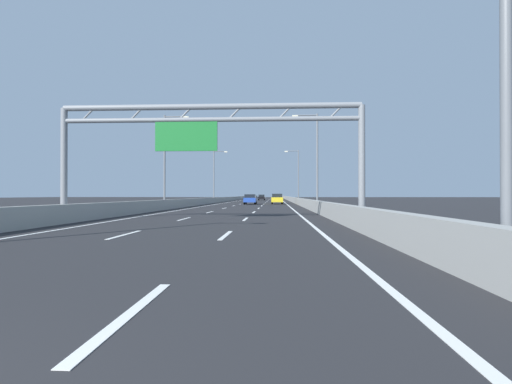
# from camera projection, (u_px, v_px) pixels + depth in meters

# --- Properties ---
(ground_plane) EXTENTS (260.00, 260.00, 0.00)m
(ground_plane) POSITION_uv_depth(u_px,v_px,m) (262.00, 200.00, 101.11)
(ground_plane) COLOR #262628
(lane_dash_left_1) EXTENTS (0.16, 3.00, 0.01)m
(lane_dash_left_1) POSITION_uv_depth(u_px,v_px,m) (125.00, 235.00, 13.81)
(lane_dash_left_1) COLOR white
(lane_dash_left_1) RESTS_ON ground_plane
(lane_dash_left_2) EXTENTS (0.16, 3.00, 0.01)m
(lane_dash_left_2) POSITION_uv_depth(u_px,v_px,m) (184.00, 219.00, 22.80)
(lane_dash_left_2) COLOR white
(lane_dash_left_2) RESTS_ON ground_plane
(lane_dash_left_3) EXTENTS (0.16, 3.00, 0.01)m
(lane_dash_left_3) POSITION_uv_depth(u_px,v_px,m) (210.00, 212.00, 31.79)
(lane_dash_left_3) COLOR white
(lane_dash_left_3) RESTS_ON ground_plane
(lane_dash_left_4) EXTENTS (0.16, 3.00, 0.01)m
(lane_dash_left_4) POSITION_uv_depth(u_px,v_px,m) (224.00, 208.00, 40.78)
(lane_dash_left_4) COLOR white
(lane_dash_left_4) RESTS_ON ground_plane
(lane_dash_left_5) EXTENTS (0.16, 3.00, 0.01)m
(lane_dash_left_5) POSITION_uv_depth(u_px,v_px,m) (234.00, 206.00, 49.77)
(lane_dash_left_5) COLOR white
(lane_dash_left_5) RESTS_ON ground_plane
(lane_dash_left_6) EXTENTS (0.16, 3.00, 0.01)m
(lane_dash_left_6) POSITION_uv_depth(u_px,v_px,m) (240.00, 204.00, 58.76)
(lane_dash_left_6) COLOR white
(lane_dash_left_6) RESTS_ON ground_plane
(lane_dash_left_7) EXTENTS (0.16, 3.00, 0.01)m
(lane_dash_left_7) POSITION_uv_depth(u_px,v_px,m) (245.00, 203.00, 67.74)
(lane_dash_left_7) COLOR white
(lane_dash_left_7) RESTS_ON ground_plane
(lane_dash_left_8) EXTENTS (0.16, 3.00, 0.01)m
(lane_dash_left_8) POSITION_uv_depth(u_px,v_px,m) (248.00, 202.00, 76.73)
(lane_dash_left_8) COLOR white
(lane_dash_left_8) RESTS_ON ground_plane
(lane_dash_left_9) EXTENTS (0.16, 3.00, 0.01)m
(lane_dash_left_9) POSITION_uv_depth(u_px,v_px,m) (251.00, 201.00, 85.72)
(lane_dash_left_9) COLOR white
(lane_dash_left_9) RESTS_ON ground_plane
(lane_dash_left_10) EXTENTS (0.16, 3.00, 0.01)m
(lane_dash_left_10) POSITION_uv_depth(u_px,v_px,m) (253.00, 201.00, 94.71)
(lane_dash_left_10) COLOR white
(lane_dash_left_10) RESTS_ON ground_plane
(lane_dash_left_11) EXTENTS (0.16, 3.00, 0.01)m
(lane_dash_left_11) POSITION_uv_depth(u_px,v_px,m) (255.00, 200.00, 103.70)
(lane_dash_left_11) COLOR white
(lane_dash_left_11) RESTS_ON ground_plane
(lane_dash_left_12) EXTENTS (0.16, 3.00, 0.01)m
(lane_dash_left_12) POSITION_uv_depth(u_px,v_px,m) (257.00, 200.00, 112.69)
(lane_dash_left_12) COLOR white
(lane_dash_left_12) RESTS_ON ground_plane
(lane_dash_left_13) EXTENTS (0.16, 3.00, 0.01)m
(lane_dash_left_13) POSITION_uv_depth(u_px,v_px,m) (258.00, 199.00, 121.68)
(lane_dash_left_13) COLOR white
(lane_dash_left_13) RESTS_ON ground_plane
(lane_dash_left_14) EXTENTS (0.16, 3.00, 0.01)m
(lane_dash_left_14) POSITION_uv_depth(u_px,v_px,m) (259.00, 199.00, 130.66)
(lane_dash_left_14) COLOR white
(lane_dash_left_14) RESTS_ON ground_plane
(lane_dash_left_15) EXTENTS (0.16, 3.00, 0.01)m
(lane_dash_left_15) POSITION_uv_depth(u_px,v_px,m) (260.00, 199.00, 139.65)
(lane_dash_left_15) COLOR white
(lane_dash_left_15) RESTS_ON ground_plane
(lane_dash_left_16) EXTENTS (0.16, 3.00, 0.01)m
(lane_dash_left_16) POSITION_uv_depth(u_px,v_px,m) (261.00, 198.00, 148.64)
(lane_dash_left_16) COLOR white
(lane_dash_left_16) RESTS_ON ground_plane
(lane_dash_left_17) EXTENTS (0.16, 3.00, 0.01)m
(lane_dash_left_17) POSITION_uv_depth(u_px,v_px,m) (262.00, 198.00, 157.63)
(lane_dash_left_17) COLOR white
(lane_dash_left_17) RESTS_ON ground_plane
(lane_dash_right_0) EXTENTS (0.16, 3.00, 0.01)m
(lane_dash_right_0) POSITION_uv_depth(u_px,v_px,m) (130.00, 314.00, 4.64)
(lane_dash_right_0) COLOR white
(lane_dash_right_0) RESTS_ON ground_plane
(lane_dash_right_1) EXTENTS (0.16, 3.00, 0.01)m
(lane_dash_right_1) POSITION_uv_depth(u_px,v_px,m) (226.00, 235.00, 13.63)
(lane_dash_right_1) COLOR white
(lane_dash_right_1) RESTS_ON ground_plane
(lane_dash_right_2) EXTENTS (0.16, 3.00, 0.01)m
(lane_dash_right_2) POSITION_uv_depth(u_px,v_px,m) (245.00, 219.00, 22.62)
(lane_dash_right_2) COLOR white
(lane_dash_right_2) RESTS_ON ground_plane
(lane_dash_right_3) EXTENTS (0.16, 3.00, 0.01)m
(lane_dash_right_3) POSITION_uv_depth(u_px,v_px,m) (254.00, 212.00, 31.61)
(lane_dash_right_3) COLOR white
(lane_dash_right_3) RESTS_ON ground_plane
(lane_dash_right_4) EXTENTS (0.16, 3.00, 0.01)m
(lane_dash_right_4) POSITION_uv_depth(u_px,v_px,m) (259.00, 208.00, 40.60)
(lane_dash_right_4) COLOR white
(lane_dash_right_4) RESTS_ON ground_plane
(lane_dash_right_5) EXTENTS (0.16, 3.00, 0.01)m
(lane_dash_right_5) POSITION_uv_depth(u_px,v_px,m) (262.00, 206.00, 49.59)
(lane_dash_right_5) COLOR white
(lane_dash_right_5) RESTS_ON ground_plane
(lane_dash_right_6) EXTENTS (0.16, 3.00, 0.01)m
(lane_dash_right_6) POSITION_uv_depth(u_px,v_px,m) (264.00, 204.00, 58.58)
(lane_dash_right_6) COLOR white
(lane_dash_right_6) RESTS_ON ground_plane
(lane_dash_right_7) EXTENTS (0.16, 3.00, 0.01)m
(lane_dash_right_7) POSITION_uv_depth(u_px,v_px,m) (265.00, 203.00, 67.57)
(lane_dash_right_7) COLOR white
(lane_dash_right_7) RESTS_ON ground_plane
(lane_dash_right_8) EXTENTS (0.16, 3.00, 0.01)m
(lane_dash_right_8) POSITION_uv_depth(u_px,v_px,m) (267.00, 202.00, 76.55)
(lane_dash_right_8) COLOR white
(lane_dash_right_8) RESTS_ON ground_plane
(lane_dash_right_9) EXTENTS (0.16, 3.00, 0.01)m
(lane_dash_right_9) POSITION_uv_depth(u_px,v_px,m) (267.00, 201.00, 85.54)
(lane_dash_right_9) COLOR white
(lane_dash_right_9) RESTS_ON ground_plane
(lane_dash_right_10) EXTENTS (0.16, 3.00, 0.01)m
(lane_dash_right_10) POSITION_uv_depth(u_px,v_px,m) (268.00, 201.00, 94.53)
(lane_dash_right_10) COLOR white
(lane_dash_right_10) RESTS_ON ground_plane
(lane_dash_right_11) EXTENTS (0.16, 3.00, 0.01)m
(lane_dash_right_11) POSITION_uv_depth(u_px,v_px,m) (269.00, 200.00, 103.52)
(lane_dash_right_11) COLOR white
(lane_dash_right_11) RESTS_ON ground_plane
(lane_dash_right_12) EXTENTS (0.16, 3.00, 0.01)m
(lane_dash_right_12) POSITION_uv_depth(u_px,v_px,m) (269.00, 200.00, 112.51)
(lane_dash_right_12) COLOR white
(lane_dash_right_12) RESTS_ON ground_plane
(lane_dash_right_13) EXTENTS (0.16, 3.00, 0.01)m
(lane_dash_right_13) POSITION_uv_depth(u_px,v_px,m) (270.00, 199.00, 121.50)
(lane_dash_right_13) COLOR white
(lane_dash_right_13) RESTS_ON ground_plane
(lane_dash_right_14) EXTENTS (0.16, 3.00, 0.01)m
(lane_dash_right_14) POSITION_uv_depth(u_px,v_px,m) (270.00, 199.00, 130.49)
(lane_dash_right_14) COLOR white
(lane_dash_right_14) RESTS_ON ground_plane
(lane_dash_right_15) EXTENTS (0.16, 3.00, 0.01)m
(lane_dash_right_15) POSITION_uv_depth(u_px,v_px,m) (271.00, 199.00, 139.47)
(lane_dash_right_15) COLOR white
(lane_dash_right_15) RESTS_ON ground_plane
(lane_dash_right_16) EXTENTS (0.16, 3.00, 0.01)m
(lane_dash_right_16) POSITION_uv_depth(u_px,v_px,m) (271.00, 198.00, 148.46)
(lane_dash_right_16) COLOR white
(lane_dash_right_16) RESTS_ON ground_plane
(lane_dash_right_17) EXTENTS (0.16, 3.00, 0.01)m
(lane_dash_right_17) POSITION_uv_depth(u_px,v_px,m) (271.00, 198.00, 157.45)
(lane_dash_right_17) COLOR white
(lane_dash_right_17) RESTS_ON ground_plane
(edge_line_left) EXTENTS (0.16, 176.00, 0.01)m
(edge_line_left) POSITION_uv_depth(u_px,v_px,m) (237.00, 201.00, 89.39)
(edge_line_left) COLOR white
(edge_line_left) RESTS_ON ground_plane
(edge_line_right) EXTENTS (0.16, 176.00, 0.01)m
(edge_line_right) POSITION_uv_depth(u_px,v_px,m) (283.00, 201.00, 88.87)
(edge_line_right) COLOR white
(edge_line_right) RESTS_ON ground_plane
(barrier_left) EXTENTS (0.45, 220.00, 0.95)m
(barrier_left) POSITION_uv_depth(u_px,v_px,m) (239.00, 198.00, 111.45)
(barrier_left) COLOR #9E9E99
(barrier_left) RESTS_ON ground_plane
(barrier_right) EXTENTS (0.45, 220.00, 0.95)m
(barrier_right) POSITION_uv_depth(u_px,v_px,m) (287.00, 198.00, 110.76)
(barrier_right) COLOR #9E9E99
(barrier_right) RESTS_ON ground_plane
(sign_gantry) EXTENTS (16.61, 0.36, 6.36)m
(sign_gantry) POSITION_uv_depth(u_px,v_px,m) (207.00, 132.00, 21.10)
(sign_gantry) COLOR gray
(sign_gantry) RESTS_ON ground_plane
(streetlamp_left_mid) EXTENTS (2.58, 0.28, 9.50)m
(streetlamp_left_mid) POSITION_uv_depth(u_px,v_px,m) (167.00, 156.00, 39.47)
(streetlamp_left_mid) COLOR slate
(streetlamp_left_mid) RESTS_ON ground_plane
(streetlamp_right_mid) EXTENTS (2.58, 0.28, 9.50)m
(streetlamp_right_mid) POSITION_uv_depth(u_px,v_px,m) (315.00, 155.00, 38.73)
(streetlamp_right_mid) COLOR slate
(streetlamp_right_mid) RESTS_ON ground_plane
(streetlamp_left_far) EXTENTS (2.58, 0.28, 9.50)m
(streetlamp_left_far) POSITION_uv_depth(u_px,v_px,m) (215.00, 173.00, 71.14)
(streetlamp_left_far) COLOR slate
(streetlamp_left_far) RESTS_ON ground_plane
(streetlamp_right_far) EXTENTS (2.58, 0.28, 9.50)m
(streetlamp_right_far) POSITION_uv_depth(u_px,v_px,m) (297.00, 173.00, 70.40)
(streetlamp_right_far) COLOR slate
(streetlamp_right_far) RESTS_ON ground_plane
(yellow_car) EXTENTS (1.73, 4.18, 1.57)m
(yellow_car) POSITION_uv_depth(u_px,v_px,m) (277.00, 199.00, 59.23)
(yellow_car) COLOR yellow
(yellow_car) RESTS_ON ground_plane
(blue_car) EXTENTS (1.76, 4.21, 1.49)m
(blue_car) POSITION_uv_depth(u_px,v_px,m) (250.00, 199.00, 57.91)
(blue_car) COLOR #2347AD
(blue_car) RESTS_ON ground_plane
(white_car) EXTENTS (1.77, 4.58, 1.46)m
(white_car) POSITION_uv_depth(u_px,v_px,m) (275.00, 197.00, 136.55)
(white_car) COLOR silver
(white_car) RESTS_ON ground_plane
(black_car) EXTENTS (1.71, 4.35, 1.44)m
(black_car) POSITION_uv_depth(u_px,v_px,m) (262.00, 197.00, 101.64)
(black_car) COLOR black
(black_car) RESTS_ON ground_plane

